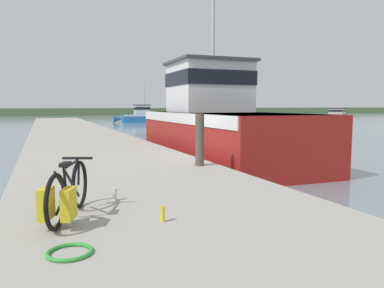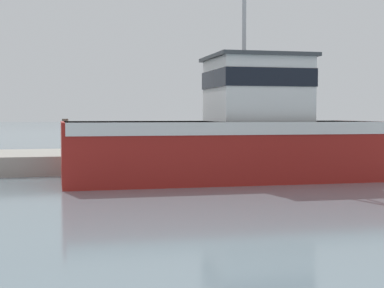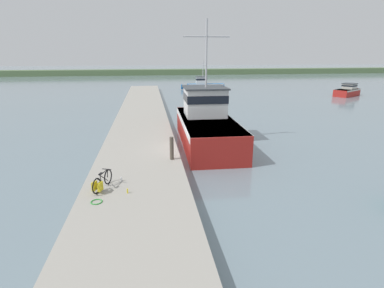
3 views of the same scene
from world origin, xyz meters
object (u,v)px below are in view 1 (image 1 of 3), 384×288
fishing_boat_main (215,123)px  water_bottle_on_curb (115,194)px  water_bottle_by_bike (162,214)px  boat_green_anchored (336,117)px  boat_white_moored (145,116)px  bicycle_touring (65,195)px  mooring_post (200,140)px

fishing_boat_main → water_bottle_on_curb: 10.14m
water_bottle_by_bike → boat_green_anchored: bearing=44.5°
boat_white_moored → boat_green_anchored: 24.92m
bicycle_touring → mooring_post: mooring_post is taller
fishing_boat_main → bicycle_touring: fishing_boat_main is taller
fishing_boat_main → boat_green_anchored: bearing=40.6°
bicycle_touring → water_bottle_on_curb: bearing=67.6°
boat_green_anchored → water_bottle_on_curb: (-33.54, -31.16, 0.02)m
boat_white_moored → mooring_post: (-9.26, -40.83, 0.51)m
bicycle_touring → water_bottle_by_bike: size_ratio=7.92×
fishing_boat_main → boat_white_moored: fishing_boat_main is taller
boat_white_moored → mooring_post: boat_white_moored is taller
bicycle_touring → water_bottle_by_bike: bearing=-2.4°
fishing_boat_main → boat_white_moored: 35.82m
boat_green_anchored → mooring_post: mooring_post is taller
fishing_boat_main → water_bottle_by_bike: fishing_boat_main is taller
water_bottle_on_curb → water_bottle_by_bike: size_ratio=0.98×
boat_white_moored → water_bottle_on_curb: size_ratio=40.24×
bicycle_touring → boat_white_moored: bearing=94.7°
fishing_boat_main → bicycle_touring: (-6.55, -9.18, -0.47)m
boat_green_anchored → water_bottle_by_bike: (-33.16, -32.53, 0.02)m
boat_white_moored → boat_green_anchored: bearing=-118.4°
water_bottle_on_curb → boat_white_moored: bearing=74.7°
water_bottle_on_curb → bicycle_touring: bearing=-133.2°
bicycle_touring → boat_green_anchored: bearing=63.7°
boat_green_anchored → water_bottle_by_bike: 46.45m
fishing_boat_main → bicycle_touring: bearing=-124.3°
boat_white_moored → mooring_post: bearing=168.7°
bicycle_touring → water_bottle_by_bike: (1.19, -0.51, -0.26)m
fishing_boat_main → boat_green_anchored: fishing_boat_main is taller
boat_white_moored → water_bottle_by_bike: (-11.56, -44.96, -0.06)m
water_bottle_on_curb → water_bottle_by_bike: bearing=-74.4°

